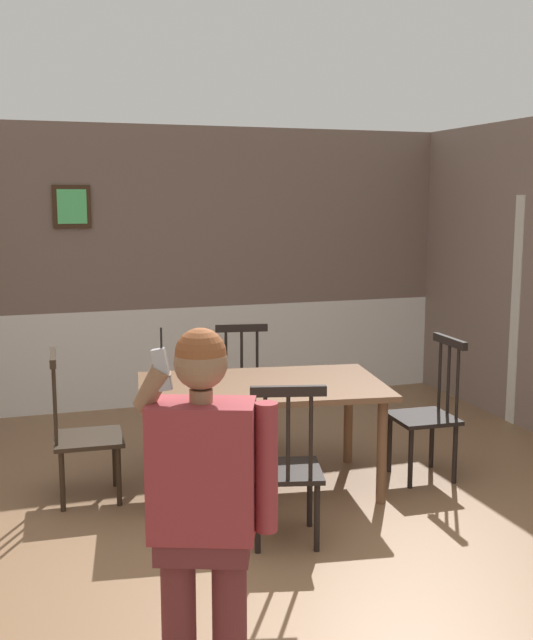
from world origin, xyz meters
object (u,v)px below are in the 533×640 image
(chair_by_doorway, at_px, (244,391))
(chair_at_table_head, at_px, (285,467))
(chair_opposite_corner, at_px, (82,433))
(dining_table, at_px, (262,395))
(chair_near_window, at_px, (428,413))
(person_figure, at_px, (204,501))

(chair_by_doorway, bearing_deg, chair_at_table_head, 91.47)
(chair_by_doorway, xyz_separation_m, chair_at_table_head, (-0.27, -1.80, -0.01))
(chair_by_doorway, bearing_deg, chair_opposite_corner, 37.69)
(dining_table, xyz_separation_m, chair_opposite_corner, (-1.24, 0.18, -0.21))
(chair_near_window, xyz_separation_m, chair_at_table_head, (-1.38, -0.72, -0.02))
(chair_near_window, distance_m, chair_opposite_corner, 2.51)
(person_figure, bearing_deg, chair_opposite_corner, -62.93)
(dining_table, height_order, chair_by_doorway, chair_by_doorway)
(person_figure, bearing_deg, chair_by_doorway, -88.37)
(dining_table, bearing_deg, chair_near_window, -8.31)
(chair_by_doorway, xyz_separation_m, person_figure, (-1.10, -3.18, 0.42))
(person_figure, bearing_deg, chair_near_window, -115.65)
(dining_table, relative_size, chair_by_doorway, 1.82)
(chair_by_doorway, bearing_deg, person_figure, 81.00)
(dining_table, bearing_deg, person_figure, -113.00)
(chair_near_window, xyz_separation_m, chair_by_doorway, (-1.10, 1.08, -0.01))
(chair_at_table_head, bearing_deg, chair_by_doorway, 95.74)
(chair_at_table_head, distance_m, person_figure, 1.67)
(chair_near_window, distance_m, chair_by_doorway, 1.54)
(dining_table, xyz_separation_m, chair_at_table_head, (-0.14, -0.90, -0.21))
(chair_near_window, height_order, chair_by_doorway, chair_near_window)
(chair_near_window, height_order, person_figure, person_figure)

